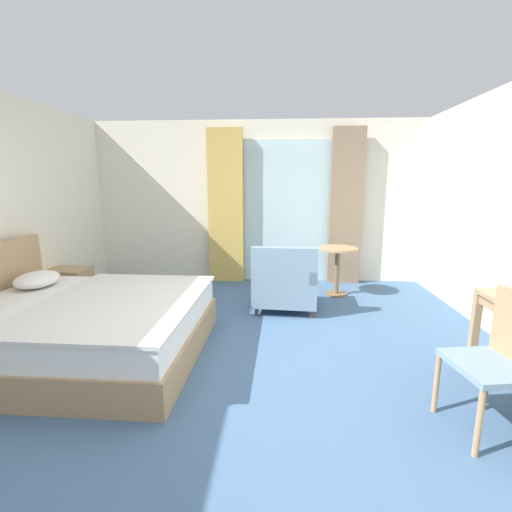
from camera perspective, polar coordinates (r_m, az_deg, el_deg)
The scene contains 10 objects.
ground at distance 3.30m, azimuth -3.14°, elevation -18.08°, with size 5.87×6.60×0.10m, color #426084.
wall_back at distance 5.90m, azimuth 0.26°, elevation 8.56°, with size 5.47×0.12×2.56m, color silver.
balcony_glass_door at distance 5.82m, azimuth 4.63°, elevation 6.97°, with size 1.45×0.02×2.25m, color silver.
curtain_panel_left at distance 5.78m, azimuth -4.84°, elevation 7.78°, with size 0.56×0.10×2.42m, color tan.
curtain_panel_right at distance 5.81m, azimuth 14.12°, elevation 7.50°, with size 0.50×0.10×2.42m, color #897056.
bed at distance 3.76m, azimuth -26.32°, elevation -9.86°, with size 2.17×1.88×1.00m.
nightstand at distance 5.27m, azimuth -27.73°, elevation -4.45°, with size 0.51×0.42×0.50m.
desk_chair at distance 2.77m, azimuth 34.48°, elevation -12.92°, with size 0.47×0.52×0.92m.
armchair_by_window at distance 4.51m, azimuth 4.66°, elevation -4.43°, with size 0.82×0.74×0.85m.
round_cafe_table at distance 5.21m, azimuth 12.85°, elevation -0.75°, with size 0.56×0.56×0.69m.
Camera 1 is at (0.36, -2.85, 1.57)m, focal length 25.09 mm.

